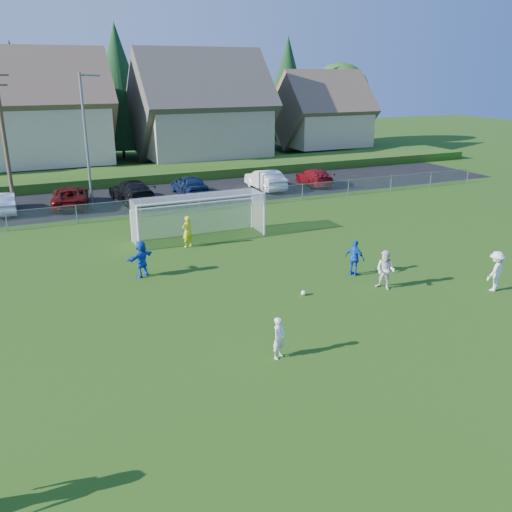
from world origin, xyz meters
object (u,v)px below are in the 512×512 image
(player_blue_a, at_px, (355,258))
(soccer_goal, at_px, (198,210))
(car_b, at_px, (4,203))
(car_g, at_px, (314,177))
(player_white_b, at_px, (385,270))
(player_white_c, at_px, (496,271))
(player_blue_b, at_px, (141,259))
(car_f, at_px, (265,180))
(car_e, at_px, (189,185))
(player_white_a, at_px, (279,338))
(goalkeeper, at_px, (187,232))
(soccer_ball, at_px, (303,293))
(car_c, at_px, (70,197))
(car_d, at_px, (131,191))

(player_blue_a, bearing_deg, soccer_goal, 2.74)
(car_b, bearing_deg, car_g, 179.46)
(player_white_b, distance_m, player_white_c, 4.74)
(player_blue_b, xyz_separation_m, car_g, (17.89, 15.19, -0.18))
(car_b, xyz_separation_m, car_f, (19.20, -0.27, 0.09))
(player_blue_a, bearing_deg, car_g, -50.56)
(car_f, bearing_deg, car_g, 178.94)
(car_e, bearing_deg, player_white_a, 77.28)
(player_white_a, relative_size, player_blue_a, 0.86)
(player_white_a, xyz_separation_m, goalkeeper, (0.81, 12.74, 0.14))
(player_white_a, bearing_deg, soccer_ball, 23.00)
(player_blue_a, relative_size, goalkeeper, 0.98)
(player_white_c, bearing_deg, player_white_b, -41.89)
(player_white_b, bearing_deg, car_b, -175.02)
(player_white_b, xyz_separation_m, soccer_goal, (-4.98, 10.68, 0.75))
(player_blue_b, relative_size, car_c, 0.33)
(car_g, bearing_deg, soccer_ball, 66.03)
(player_white_b, xyz_separation_m, goalkeeper, (-6.07, 9.26, -0.01))
(player_white_a, distance_m, player_white_b, 7.71)
(player_white_b, bearing_deg, player_blue_a, 156.94)
(soccer_ball, height_order, player_white_b, player_white_b)
(car_c, xyz_separation_m, car_d, (4.27, -0.03, 0.05))
(soccer_ball, relative_size, car_f, 0.05)
(player_white_a, relative_size, player_white_b, 0.82)
(soccer_ball, relative_size, car_d, 0.04)
(player_blue_b, distance_m, car_c, 15.59)
(player_blue_b, distance_m, car_f, 20.32)
(player_blue_b, distance_m, car_b, 16.56)
(car_g, xyz_separation_m, soccer_goal, (-13.54, -10.38, 0.94))
(goalkeeper, bearing_deg, car_c, -87.76)
(player_blue_b, bearing_deg, player_white_c, 118.66)
(goalkeeper, xyz_separation_m, car_d, (-0.50, 12.10, -0.09))
(player_white_a, height_order, goalkeeper, goalkeeper)
(goalkeeper, bearing_deg, player_white_b, 104.01)
(player_white_c, relative_size, car_b, 0.42)
(player_blue_a, relative_size, car_g, 0.36)
(car_d, relative_size, car_f, 1.10)
(car_f, bearing_deg, car_c, -1.24)
(player_blue_a, height_order, car_f, player_blue_a)
(player_blue_b, relative_size, car_f, 0.36)
(car_b, bearing_deg, car_e, -178.43)
(player_white_a, distance_m, player_blue_a, 8.58)
(car_f, bearing_deg, player_white_c, 90.18)
(player_white_c, bearing_deg, car_c, -73.39)
(player_white_c, height_order, car_g, player_white_c)
(car_c, bearing_deg, soccer_goal, 126.01)
(player_white_b, height_order, goalkeeper, player_white_b)
(player_white_b, xyz_separation_m, car_d, (-6.57, 21.36, -0.11))
(player_white_a, distance_m, car_g, 28.99)
(player_blue_b, bearing_deg, soccer_ball, 107.62)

